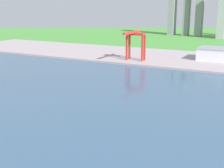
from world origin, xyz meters
name	(u,v)px	position (x,y,z in m)	size (l,w,h in m)	color
ground_plane	(172,105)	(0.00, 300.00, 0.00)	(2400.00, 2400.00, 0.00)	#49913B
water_bay	(139,135)	(0.00, 240.00, 0.07)	(840.00, 360.00, 0.15)	#385675
industrial_pier	(216,62)	(0.00, 490.00, 1.25)	(840.00, 140.00, 2.50)	#A29398
port_crane_red	(135,39)	(-92.09, 443.13, 29.64)	(23.60, 47.76, 37.35)	#B72D23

